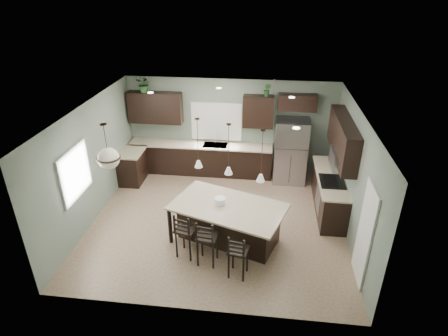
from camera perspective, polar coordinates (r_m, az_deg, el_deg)
ground at (r=9.20m, az=-0.93°, el=-8.05°), size 6.00×6.00×0.00m
pantry_door at (r=7.54m, az=20.66°, el=-9.51°), size 0.04×0.82×2.04m
window_back at (r=10.94m, az=-1.15°, el=7.10°), size 1.35×0.02×1.00m
window_left at (r=8.63m, az=-21.82°, el=-0.72°), size 0.02×1.10×1.00m
left_return_cabs at (r=11.01m, az=-13.80°, el=0.16°), size 0.60×0.90×0.90m
left_return_countertop at (r=10.80m, az=-13.97°, el=2.37°), size 0.66×0.96×0.04m
back_lower_cabs at (r=11.18m, az=-3.58°, el=1.38°), size 4.20×0.60×0.90m
back_countertop at (r=10.97m, az=-3.67°, el=3.55°), size 4.20×0.66×0.04m
sink_inset at (r=10.89m, az=-1.34°, el=3.51°), size 0.70×0.45×0.01m
faucet at (r=10.81m, az=-1.37°, el=4.15°), size 0.02×0.02×0.28m
back_upper_left at (r=11.04m, az=-10.43°, el=9.04°), size 1.55×0.34×0.90m
back_upper_right at (r=10.57m, az=5.24°, el=8.56°), size 0.85×0.34×0.90m
fridge_header at (r=10.51m, az=11.12°, el=9.77°), size 1.05×0.34×0.45m
right_lower_cabs at (r=9.77m, az=15.70°, el=-3.74°), size 0.60×2.35×0.90m
right_countertop at (r=9.54m, az=15.93°, el=-1.31°), size 0.66×2.35×0.04m
cooktop at (r=9.29m, az=16.17°, el=-1.98°), size 0.58×0.75×0.02m
wall_oven_front at (r=9.49m, az=14.09°, el=-4.51°), size 0.01×0.72×0.60m
right_upper_cabs at (r=9.14m, az=17.67°, el=4.32°), size 0.34×2.35×0.90m
microwave at (r=9.04m, az=17.28°, el=1.34°), size 0.40×0.75×0.40m
refrigerator at (r=10.68m, az=10.10°, el=2.52°), size 0.90×0.74×1.85m
kitchen_island at (r=8.31m, az=0.63°, el=-8.48°), size 2.69×2.06×0.92m
serving_dish at (r=8.08m, az=-0.63°, el=-5.04°), size 0.24×0.24×0.14m
bar_stool_left at (r=7.92m, az=-5.76°, el=-9.96°), size 0.49×0.49×1.08m
bar_stool_center at (r=7.70m, az=-2.56°, el=-11.06°), size 0.44×0.44×1.09m
bar_stool_right at (r=7.43m, az=2.18°, el=-13.06°), size 0.44×0.44×1.01m
pendant_left at (r=7.71m, az=-4.01°, el=3.77°), size 0.17×0.17×1.10m
pendant_center at (r=7.41m, az=0.70°, el=2.83°), size 0.17×0.17×1.10m
pendant_right at (r=7.17m, az=5.77°, el=1.80°), size 0.17×0.17×1.10m
chandelier at (r=7.74m, az=-17.45°, el=3.14°), size 0.48×0.48×0.97m
plant_back_left at (r=10.90m, az=-12.08°, el=12.39°), size 0.52×0.49×0.46m
plant_back_right at (r=10.36m, az=6.61°, el=11.75°), size 0.24×0.22×0.36m
room_shell at (r=8.33m, az=-1.01°, el=1.54°), size 6.00×6.00×6.00m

